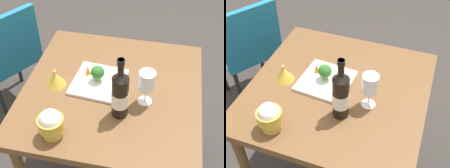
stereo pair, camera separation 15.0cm
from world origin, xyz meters
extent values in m
plane|color=#383330|center=(0.00, 0.00, 0.00)|extent=(8.00, 8.00, 0.00)
cube|color=brown|center=(0.00, 0.00, 0.71)|extent=(0.87, 0.87, 0.04)
cylinder|color=brown|center=(-0.38, 0.38, 0.35)|extent=(0.05, 0.05, 0.69)
cylinder|color=brown|center=(0.38, 0.38, 0.35)|extent=(0.05, 0.05, 0.69)
cube|color=teal|center=(-0.87, 0.44, 0.44)|extent=(0.55, 0.55, 0.02)
cube|color=teal|center=(-0.72, 0.35, 0.65)|extent=(0.24, 0.36, 0.40)
cylinder|color=black|center=(-0.93, 0.67, 0.21)|extent=(0.03, 0.03, 0.43)
cylinder|color=black|center=(-0.82, 0.21, 0.21)|extent=(0.03, 0.03, 0.43)
cylinder|color=black|center=(-0.64, 0.50, 0.21)|extent=(0.03, 0.03, 0.43)
cylinder|color=black|center=(0.07, -0.15, 0.84)|extent=(0.08, 0.08, 0.21)
cone|color=black|center=(0.07, -0.15, 0.96)|extent=(0.08, 0.08, 0.03)
cylinder|color=black|center=(0.07, -0.15, 1.01)|extent=(0.03, 0.03, 0.07)
cylinder|color=black|center=(0.07, -0.15, 1.03)|extent=(0.03, 0.03, 0.02)
cylinder|color=silver|center=(0.07, -0.15, 0.83)|extent=(0.08, 0.08, 0.07)
cylinder|color=white|center=(0.17, -0.05, 0.73)|extent=(0.07, 0.07, 0.00)
cylinder|color=white|center=(0.17, -0.05, 0.78)|extent=(0.01, 0.01, 0.08)
cylinder|color=white|center=(0.17, -0.05, 0.86)|extent=(0.08, 0.08, 0.09)
cone|color=gold|center=(-0.19, -0.33, 0.75)|extent=(0.08, 0.08, 0.04)
cylinder|color=gold|center=(-0.19, -0.33, 0.80)|extent=(0.11, 0.11, 0.05)
sphere|color=white|center=(-0.19, -0.33, 0.83)|extent=(0.09, 0.09, 0.09)
cone|color=gold|center=(-0.28, -0.03, 0.77)|extent=(0.10, 0.10, 0.07)
sphere|color=gold|center=(-0.28, -0.03, 0.81)|extent=(0.02, 0.02, 0.02)
cube|color=white|center=(-0.07, 0.02, 0.74)|extent=(0.27, 0.27, 0.02)
cylinder|color=#729E4C|center=(-0.08, 0.03, 0.76)|extent=(0.03, 0.03, 0.03)
sphere|color=#2D6B28|center=(-0.08, 0.03, 0.80)|extent=(0.07, 0.07, 0.07)
cone|color=orange|center=(-0.14, 0.06, 0.77)|extent=(0.03, 0.03, 0.05)
camera|label=1|loc=(0.22, -1.07, 1.79)|focal=49.32mm
camera|label=2|loc=(0.36, -1.03, 1.79)|focal=49.32mm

